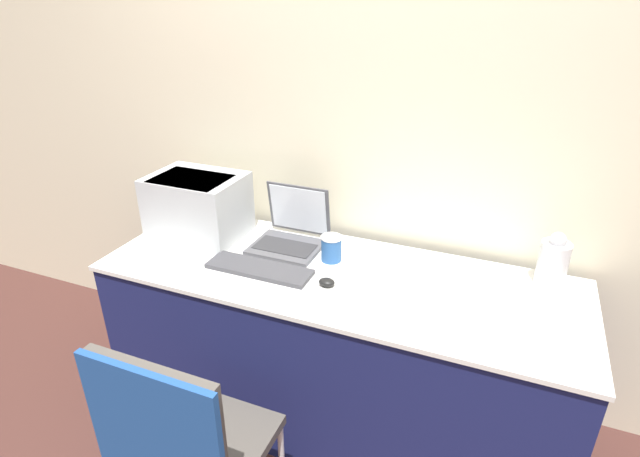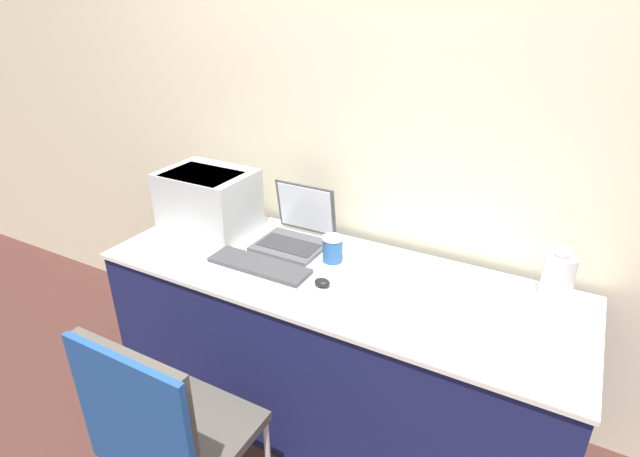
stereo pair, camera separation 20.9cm
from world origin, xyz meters
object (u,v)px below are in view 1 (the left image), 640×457
Objects in this scene: chair at (178,438)px; printer at (198,204)px; metal_pitcher at (553,262)px; coffee_cup at (331,248)px; laptop_left at (291,233)px; external_keyboard at (259,269)px; mouse at (327,282)px.

printer is at bearing 119.20° from chair.
metal_pitcher reaches higher than chair.
chair is (-0.18, -0.91, -0.29)m from coffee_cup.
laptop_left is at bearing 162.97° from coffee_cup.
external_keyboard is 0.31m from mouse.
printer reaches higher than external_keyboard.
mouse is at bearing -43.37° from laptop_left.
coffee_cup is 1.74× the size of mouse.
chair is at bearing -109.05° from mouse.
external_keyboard is (0.44, -0.21, -0.15)m from printer.
metal_pitcher is (0.83, 0.36, 0.09)m from mouse.
printer is 0.48m from laptop_left.
mouse is at bearing -73.26° from coffee_cup.
laptop_left reaches higher than metal_pitcher.
metal_pitcher is at bearing 17.26° from external_keyboard.
printer reaches higher than mouse.
metal_pitcher reaches higher than external_keyboard.
chair is at bearing -87.06° from laptop_left.
laptop_left is 2.68× the size of coffee_cup.
mouse is 0.91m from metal_pitcher.
mouse is 0.29× the size of metal_pitcher.
laptop_left reaches higher than coffee_cup.
metal_pitcher is (1.58, 0.15, -0.06)m from printer.
chair is at bearing -101.25° from coffee_cup.
metal_pitcher is at bearing 9.51° from coffee_cup.
chair reaches higher than coffee_cup.
laptop_left is 1.13m from metal_pitcher.
mouse is (0.06, -0.21, -0.04)m from coffee_cup.
printer reaches higher than metal_pitcher.
chair is at bearing -135.42° from metal_pitcher.
metal_pitcher is at bearing 4.01° from laptop_left.
printer is 0.47× the size of chair.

